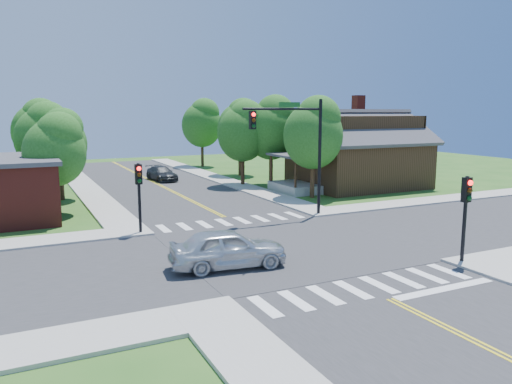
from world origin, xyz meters
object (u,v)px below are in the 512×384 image
house_ne (358,148)px  car_silver (228,249)px  signal_pole_nw (139,185)px  car_dgrey (162,174)px  signal_pole_se (466,203)px  signal_mast_ne (296,139)px

house_ne → car_silver: (-18.77, -16.00, -2.50)m
signal_pole_nw → house_ne: bearing=22.7°
car_dgrey → signal_pole_se: bearing=-87.9°
signal_pole_se → car_dgrey: signal_pole_se is taller
signal_pole_nw → house_ne: 22.45m
signal_pole_nw → car_dgrey: size_ratio=0.81×
signal_mast_ne → signal_pole_nw: 9.76m
signal_mast_ne → house_ne: (11.19, 8.65, -1.52)m
house_ne → car_silver: 24.79m
signal_pole_se → signal_pole_nw: bearing=135.0°
signal_mast_ne → signal_pole_se: 11.55m
signal_pole_nw → car_dgrey: bearing=71.5°
signal_mast_ne → house_ne: bearing=37.7°
signal_mast_ne → signal_pole_nw: bearing=-179.9°
signal_pole_se → signal_pole_nw: 15.84m
signal_pole_se → car_dgrey: size_ratio=0.81×
car_silver → car_dgrey: car_silver is taller
signal_mast_ne → house_ne: 14.23m
signal_pole_se → car_silver: bearing=157.4°
signal_mast_ne → signal_pole_nw: size_ratio=1.89×
signal_pole_se → signal_pole_nw: same height
signal_pole_nw → car_silver: 7.81m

